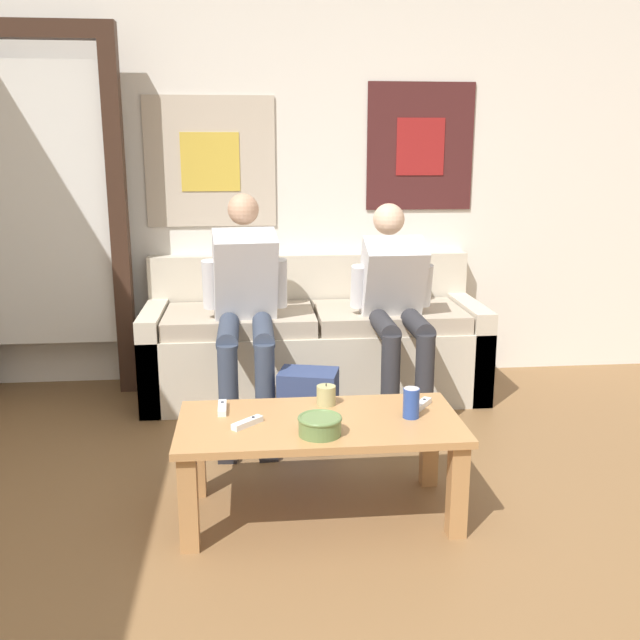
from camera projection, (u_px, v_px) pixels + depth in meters
The scene contains 13 objects.
wall_back at pixel (325, 179), 4.48m from camera, with size 10.00×0.07×2.55m.
door_frame at pixel (38, 195), 4.12m from camera, with size 1.00×0.10×2.15m.
couch at pixel (314, 346), 4.33m from camera, with size 2.01×0.75×0.81m.
coffee_table at pixel (320, 437), 2.86m from camera, with size 1.13×0.55×0.41m.
person_seated_adult at pixel (245, 301), 3.82m from camera, with size 0.47×0.93×1.22m.
person_seated_teen at pixel (396, 300), 3.94m from camera, with size 0.47×0.88×1.16m.
backpack at pixel (308, 411), 3.55m from camera, with size 0.33×0.28×0.39m.
ceramic_bowl at pixel (320, 424), 2.69m from camera, with size 0.17×0.17×0.07m.
pillar_candle at pixel (326, 395), 3.00m from camera, with size 0.08×0.08×0.09m.
drink_can_blue at pixel (411, 403), 2.85m from camera, with size 0.07×0.07×0.12m.
game_controller_near_left at pixel (222, 408), 2.94m from camera, with size 0.04×0.14×0.03m.
game_controller_near_right at pixel (247, 423), 2.78m from camera, with size 0.13×0.12×0.03m.
game_controller_far_center at pixel (421, 405), 2.98m from camera, with size 0.11×0.14×0.03m.
Camera 1 is at (-0.49, -1.74, 1.47)m, focal length 40.00 mm.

